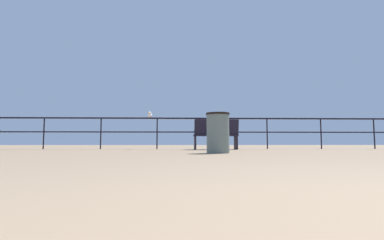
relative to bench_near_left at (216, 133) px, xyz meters
The scene contains 4 objects.
pier_railing 0.96m from the bench_near_left, 90.77° to the left, with size 23.59×0.05×1.11m.
bench_near_left is the anchor object (origin of this frame).
seagull_on_rail 2.50m from the bench_near_left, 158.16° to the left, with size 0.16×0.42×0.20m.
trash_bin 3.19m from the bench_near_left, 96.28° to the right, with size 0.49×0.49×0.84m.
Camera 1 is at (-1.09, -0.19, 0.21)m, focal length 26.15 mm.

